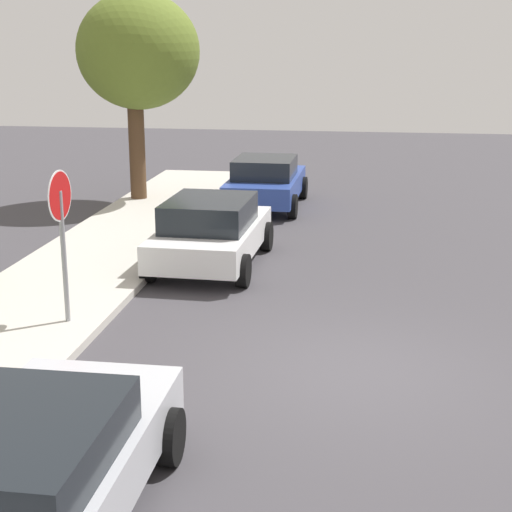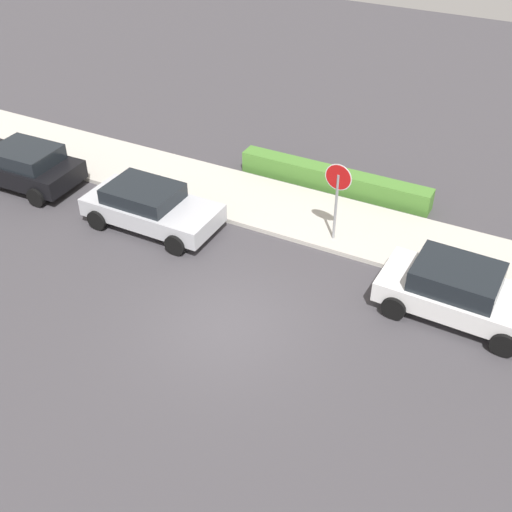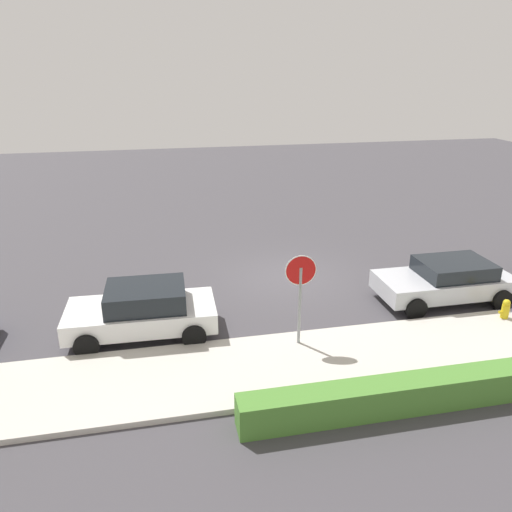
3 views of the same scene
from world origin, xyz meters
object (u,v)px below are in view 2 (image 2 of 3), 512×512
parked_car_black (23,165)px  stop_sign (337,190)px  fire_hydrant (158,185)px  parked_car_white (458,291)px  parked_car_silver (150,206)px

parked_car_black → stop_sign: bearing=8.8°
stop_sign → fire_hydrant: 6.37m
fire_hydrant → stop_sign: bearing=1.0°
parked_car_white → parked_car_black: (-14.50, -0.09, 0.00)m
stop_sign → fire_hydrant: stop_sign is taller
parked_car_silver → parked_car_black: bearing=178.7°
parked_car_black → fire_hydrant: size_ratio=5.66×
stop_sign → parked_car_silver: stop_sign is taller
stop_sign → parked_car_silver: (-5.30, -1.76, -1.10)m
fire_hydrant → parked_car_white: bearing=-8.1°
parked_car_silver → parked_car_black: parked_car_black is taller
parked_car_white → fire_hydrant: parked_car_white is taller
parked_car_white → fire_hydrant: bearing=171.9°
stop_sign → parked_car_silver: 5.69m
fire_hydrant → parked_car_black: bearing=-160.5°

